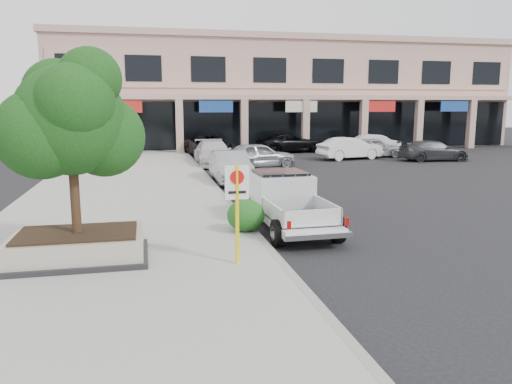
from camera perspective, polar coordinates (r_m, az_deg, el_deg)
The scene contains 19 objects.
ground at distance 12.80m, azimuth 9.03°, elevation -7.32°, with size 120.00×120.00×0.00m, color black.
sidewalk at distance 17.77m, azimuth -15.26°, elevation -2.40°, with size 8.00×52.00×0.15m, color gray.
curb at distance 17.99m, azimuth -2.60°, elevation -1.89°, with size 0.20×52.00×0.15m, color gray.
strip_mall at distance 47.00m, azimuth 3.08°, elevation 11.20°, with size 40.55×12.43×9.50m.
planter at distance 12.57m, azimuth -19.65°, elevation -5.87°, with size 3.20×2.20×0.68m.
planter_tree at distance 12.26m, azimuth -19.75°, elevation 7.68°, with size 2.90×2.55×4.00m.
no_parking_sign at distance 11.30m, azimuth -2.18°, elevation -0.99°, with size 0.55×0.09×2.30m.
hedge at distance 14.42m, azimuth -1.17°, elevation -2.68°, with size 1.10×0.99×0.94m, color #134415.
pickup_truck at distance 15.23m, azimuth 3.79°, elevation -1.17°, with size 1.97×5.32×1.68m, color silver, non-canonical shape.
curb_car_a at distance 17.93m, azimuth 2.54°, elevation 0.42°, with size 1.89×4.69×1.60m, color #2C2E31.
curb_car_b at distance 24.43m, azimuth -2.91°, elevation 2.89°, with size 1.60×4.59×1.51m, color #999BA0.
curb_car_c at distance 31.37m, azimuth -4.91°, elevation 4.46°, with size 2.14×5.25×1.52m, color silver.
curb_car_d at distance 36.33m, azimuth -5.38°, elevation 5.28°, with size 2.66×5.76×1.60m, color black.
lot_car_a at distance 29.86m, azimuth 0.27°, elevation 4.23°, with size 1.81×4.51×1.54m, color #989B9F.
lot_car_b at distance 35.19m, azimuth 10.69°, elevation 4.92°, with size 1.60×4.58×1.51m, color silver.
lot_car_c at distance 35.81m, azimuth 19.65°, elevation 4.47°, with size 1.90×4.67×1.36m, color #2F3134.
lot_car_d at distance 39.86m, azimuth 4.10°, elevation 5.65°, with size 2.50×5.42×1.51m, color black.
lot_car_e at distance 37.21m, azimuth 13.46°, elevation 4.99°, with size 1.64×4.08×1.39m, color #9FA2A7.
lot_car_f at distance 40.40m, azimuth 13.49°, elevation 5.40°, with size 1.51×4.33×1.43m, color silver.
Camera 1 is at (-4.55, -11.35, 3.79)m, focal length 35.00 mm.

